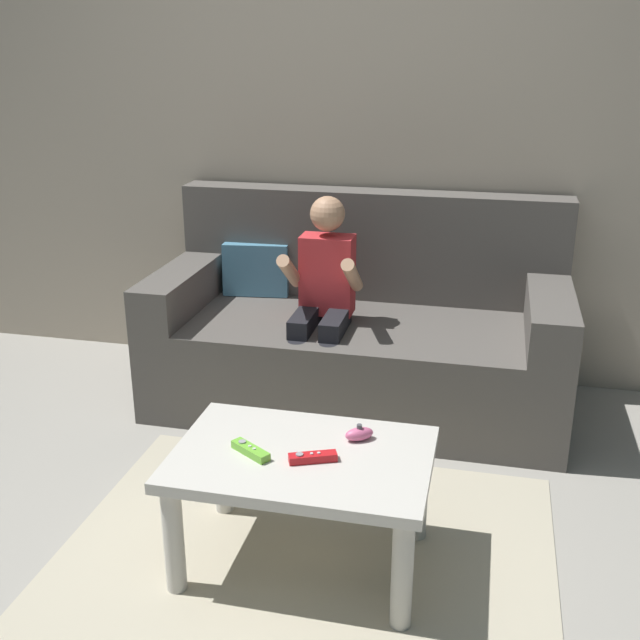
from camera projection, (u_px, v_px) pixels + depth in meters
ground_plane at (211, 615)px, 2.15m from camera, size 8.77×8.77×0.00m
wall_back at (344, 106)px, 3.42m from camera, size 4.38×0.05×2.50m
couch at (358, 335)px, 3.36m from camera, size 1.75×0.80×0.90m
person_seated_on_couch at (323, 297)px, 3.14m from camera, size 0.31×0.38×0.93m
coffee_table at (302, 474)px, 2.27m from camera, size 0.76×0.51×0.38m
area_rug at (303, 560)px, 2.38m from camera, size 1.54×1.30×0.01m
game_remote_red_near_edge at (313, 457)px, 2.20m from camera, size 0.14×0.09×0.03m
nunchuk_pink at (359, 434)px, 2.32m from camera, size 0.10×0.09×0.05m
game_remote_lime_far_corner at (250, 450)px, 2.24m from camera, size 0.14×0.11×0.03m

